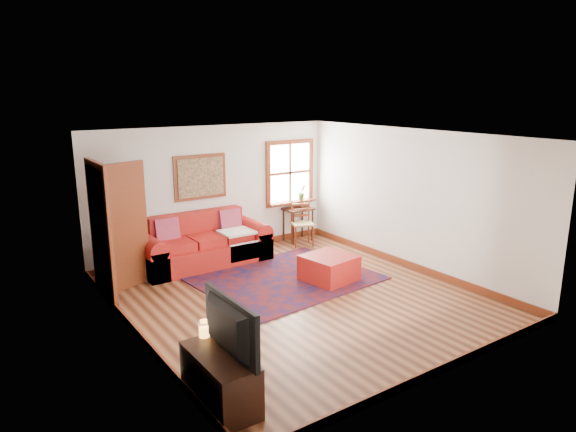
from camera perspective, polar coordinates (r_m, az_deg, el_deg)
ground at (r=8.09m, az=0.98°, el=-9.01°), size 5.50×5.50×0.00m
room_envelope at (r=7.62m, az=0.97°, el=2.55°), size 5.04×5.54×2.52m
window at (r=10.85m, az=0.40°, el=4.13°), size 1.18×0.20×1.38m
doorway at (r=8.39m, az=-18.70°, el=-1.20°), size 0.89×1.08×2.14m
framed_artwork at (r=9.79m, az=-9.70°, el=4.28°), size 1.05×0.07×0.85m
persian_rug at (r=8.82m, az=-0.20°, el=-6.95°), size 3.02×2.50×0.02m
red_leather_sofa at (r=9.62m, az=-9.36°, el=-3.47°), size 2.38×0.98×0.93m
red_ottoman at (r=8.71m, az=4.58°, el=-5.81°), size 0.88×0.88×0.44m
side_table at (r=10.88m, az=1.12°, el=0.26°), size 0.59×0.45×0.71m
ladder_back_chair at (r=10.63m, az=1.53°, el=-0.60°), size 0.55×0.54×0.92m
media_cabinet at (r=5.52m, az=-7.55°, el=-17.55°), size 0.45×1.00×0.55m
television at (r=5.23m, az=-7.39°, el=-12.26°), size 0.14×1.04×0.60m
candle_hurricane at (r=5.73m, az=-9.31°, el=-12.31°), size 0.12×0.12×0.18m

